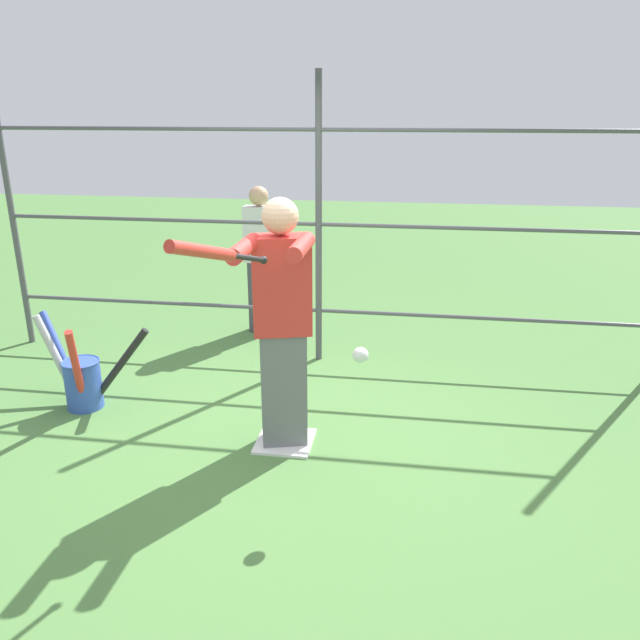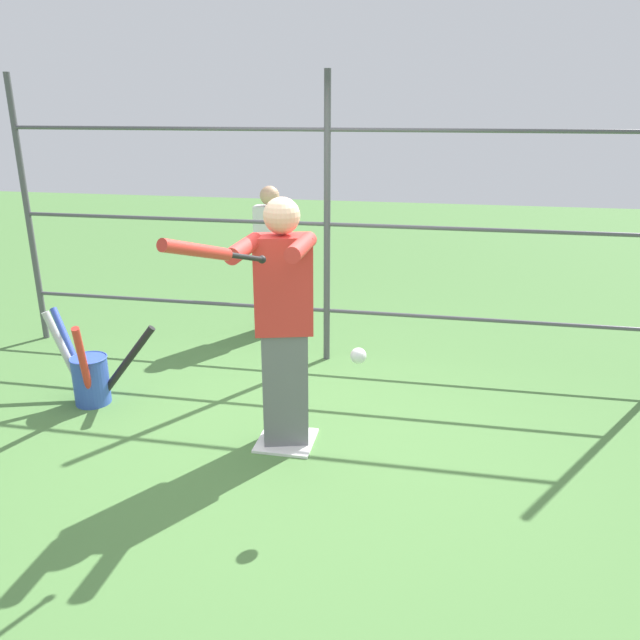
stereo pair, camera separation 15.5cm
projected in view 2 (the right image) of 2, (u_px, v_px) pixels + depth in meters
name	position (u px, v px, depth m)	size (l,w,h in m)	color
ground_plane	(286.00, 442.00, 4.50)	(24.00, 24.00, 0.00)	#4C7A3D
home_plate	(286.00, 440.00, 4.50)	(0.40, 0.40, 0.02)	white
fence_backstop	(327.00, 224.00, 5.56)	(6.03, 0.06, 2.59)	#4C4C51
batter	(283.00, 318.00, 4.17)	(0.44, 0.67, 1.75)	slate
baseball_bat_swinging	(206.00, 251.00, 3.13)	(0.30, 0.82, 0.29)	black
softball_in_flight	(358.00, 356.00, 3.68)	(0.10, 0.10, 0.10)	white
bat_bucket	(90.00, 374.00, 5.02)	(1.05, 0.69, 0.78)	#3351B2
bystander_behind_fence	(271.00, 257.00, 6.49)	(0.32, 0.20, 1.54)	#3F3F47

